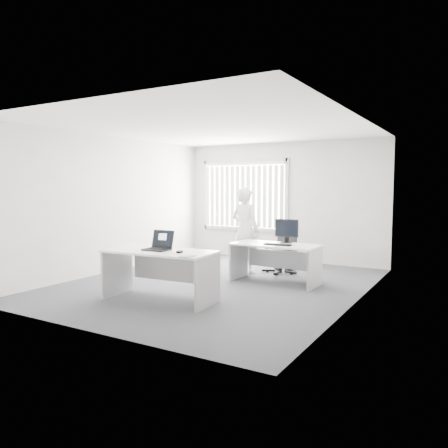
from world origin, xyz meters
The scene contains 18 objects.
ground centered at (0.00, 0.00, 0.00)m, with size 6.00×6.00×0.00m, color #48494F.
wall_back centered at (0.00, 3.00, 1.40)m, with size 5.00×0.02×2.80m, color silver.
wall_front centered at (0.00, -3.00, 1.40)m, with size 5.00×0.02×2.80m, color silver.
wall_left centered at (-2.50, 0.00, 1.40)m, with size 0.02×6.00×2.80m, color silver.
wall_right centered at (2.50, 0.00, 1.40)m, with size 0.02×6.00×2.80m, color silver.
ceiling centered at (0.00, 0.00, 2.80)m, with size 5.00×6.00×0.02m, color white.
window centered at (-1.00, 2.96, 1.55)m, with size 2.32×0.06×1.76m, color #B7B7B2.
blinds centered at (-1.00, 2.90, 1.52)m, with size 2.20×0.10×1.50m, color white, non-canonical shape.
desk_near centered at (-0.16, -1.41, 0.57)m, with size 1.78×0.94×0.79m.
desk_far centered at (0.87, 0.65, 0.52)m, with size 1.59×0.77×0.72m.
office_chair centered at (0.61, 1.61, 0.34)m, with size 0.74×0.74×1.09m.
person centered at (-0.06, 1.23, 0.88)m, with size 0.64×0.42×1.76m, color silver.
laptop centered at (-0.21, -1.42, 0.94)m, with size 0.39×0.35×0.30m, color black, non-canonical shape.
paper_sheet centered at (0.26, -1.47, 0.79)m, with size 0.28×0.20×0.00m, color silver.
mouse centered at (0.25, -1.46, 0.81)m, with size 0.07×0.11×0.05m, color silver, non-canonical shape.
booklet centered at (0.54, -1.66, 0.79)m, with size 0.16×0.22×0.01m, color white.
keyboard centered at (0.98, 0.52, 0.73)m, with size 0.49×0.16×0.02m, color black.
monitor centered at (0.99, 0.91, 0.94)m, with size 0.44×0.13×0.44m, color black, non-canonical shape.
Camera 1 is at (4.08, -6.65, 1.78)m, focal length 35.00 mm.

